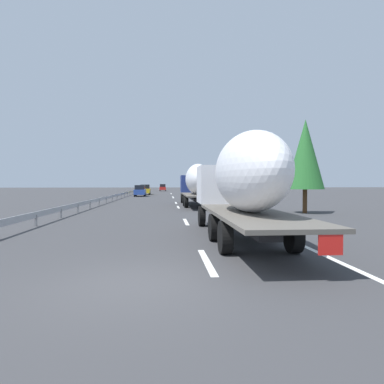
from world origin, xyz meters
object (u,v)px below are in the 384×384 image
Objects in this scene: car_blue_sedan at (140,191)px; truck_lead at (196,182)px; car_red_compact at (163,188)px; truck_trailing at (241,181)px; road_sign at (204,182)px; car_yellow_coupe at (145,190)px.

truck_lead is at bearing -163.65° from car_blue_sedan.
car_blue_sedan is at bearing 174.95° from car_red_compact.
truck_trailing is 44.76m from car_blue_sedan.
car_blue_sedan is 39.53m from car_red_compact.
truck_lead reaches higher than road_sign.
car_blue_sedan is at bearing 177.70° from car_yellow_coupe.
car_red_compact is at bearing -5.80° from car_yellow_coupe.
truck_lead reaches higher than car_yellow_coupe.
road_sign is at bearing -113.93° from car_blue_sedan.
car_blue_sedan is (24.81, 7.28, -1.38)m from truck_lead.
road_sign is (20.21, -3.10, 0.00)m from truck_lead.
truck_lead is at bearing 0.00° from truck_trailing.
car_yellow_coupe is (33.26, 6.94, -1.36)m from truck_lead.
car_red_compact is 1.02× the size of car_yellow_coupe.
truck_lead reaches higher than car_red_compact.
truck_lead is 2.98× the size of car_blue_sedan.
car_red_compact is 1.32× the size of road_sign.
road_sign is (39.54, -3.10, 0.02)m from truck_trailing.
car_red_compact reaches higher than car_yellow_coupe.
truck_lead is 3.13× the size of car_red_compact.
car_red_compact is (64.19, 3.80, -1.35)m from truck_lead.
truck_lead is 3.19× the size of car_yellow_coupe.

